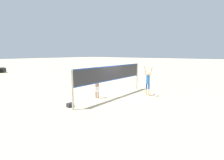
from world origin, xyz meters
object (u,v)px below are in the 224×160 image
Objects in this scene: player_spiker at (148,80)px; gear_bag at (70,105)px; volleyball_net at (112,75)px; volleyball at (157,95)px; player_blocker at (97,83)px.

gear_bag is (-5.52, 2.36, -1.05)m from player_spiker.
player_spiker is 6.10m from gear_bag.
volleyball_net is 33.94× the size of volleyball.
player_spiker reaches higher than player_blocker.
gear_bag is at bearing 151.27° from volleyball.
player_spiker is at bearing -23.16° from gear_bag.
volleyball_net is at bearing 130.63° from volleyball.
player_spiker is at bearing 50.61° from player_blocker.
gear_bag is at bearing 171.21° from volleyball_net.
player_blocker is 5.41× the size of gear_bag.
gear_bag is (-3.43, 0.53, -1.50)m from volleyball_net.
volleyball is 0.56× the size of gear_bag.
gear_bag is at bearing 66.84° from player_spiker.
player_spiker is 1.04× the size of player_blocker.
player_blocker is 2.70m from gear_bag.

